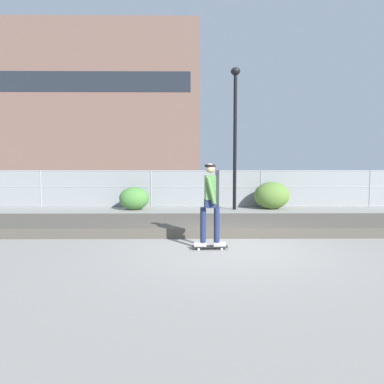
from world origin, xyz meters
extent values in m
plane|color=gray|center=(0.00, 0.00, 0.00)|extent=(120.00, 120.00, 0.00)
cube|color=#4C473F|center=(0.00, 2.44, 0.14)|extent=(15.74, 3.00, 0.28)
cube|color=black|center=(-0.37, -0.15, 0.06)|extent=(0.81, 0.23, 0.02)
cylinder|color=silver|center=(-0.11, -0.05, 0.03)|extent=(0.06, 0.03, 0.05)
cylinder|color=silver|center=(-0.10, -0.23, 0.03)|extent=(0.06, 0.03, 0.05)
cylinder|color=silver|center=(-0.63, -0.07, 0.03)|extent=(0.06, 0.03, 0.05)
cylinder|color=silver|center=(-0.62, -0.25, 0.03)|extent=(0.06, 0.03, 0.05)
cube|color=#99999E|center=(-0.11, -0.14, 0.05)|extent=(0.06, 0.14, 0.01)
cube|color=#99999E|center=(-0.63, -0.16, 0.05)|extent=(0.06, 0.14, 0.01)
cube|color=#B2ADA8|center=(-0.15, -0.14, 0.12)|extent=(0.28, 0.11, 0.09)
cube|color=#B2ADA8|center=(-0.59, -0.16, 0.12)|extent=(0.28, 0.11, 0.09)
cylinder|color=#1E284C|center=(-0.21, -0.15, 0.56)|extent=(0.13, 0.13, 0.80)
cylinder|color=#1E284C|center=(-0.52, -0.16, 0.56)|extent=(0.13, 0.13, 0.80)
cube|color=#1E284C|center=(-0.37, -0.15, 1.05)|extent=(0.25, 0.35, 0.18)
cube|color=#4C7F3F|center=(-0.37, -0.15, 1.41)|extent=(0.23, 0.39, 0.54)
cylinder|color=#4C7F3F|center=(-0.37, 0.09, 1.35)|extent=(0.23, 0.10, 0.58)
cylinder|color=#4C7F3F|center=(-0.36, -0.40, 1.35)|extent=(0.23, 0.10, 0.58)
sphere|color=tan|center=(-0.37, -0.15, 1.83)|extent=(0.21, 0.21, 0.21)
cylinder|color=black|center=(-0.37, -0.15, 1.89)|extent=(0.24, 0.24, 0.05)
cylinder|color=gray|center=(-8.25, 8.41, 0.93)|extent=(0.06, 0.06, 1.85)
cylinder|color=gray|center=(-2.75, 8.41, 0.93)|extent=(0.06, 0.06, 1.85)
cylinder|color=gray|center=(2.75, 8.41, 0.93)|extent=(0.06, 0.06, 1.85)
cylinder|color=gray|center=(8.25, 8.41, 0.93)|extent=(0.06, 0.06, 1.85)
cylinder|color=gray|center=(0.00, 8.41, 1.81)|extent=(27.48, 0.04, 0.04)
cylinder|color=gray|center=(0.00, 8.41, 1.02)|extent=(27.48, 0.04, 0.04)
cylinder|color=gray|center=(0.00, 8.41, 0.06)|extent=(27.48, 0.04, 0.04)
cube|color=gray|center=(0.00, 8.41, 0.93)|extent=(27.48, 0.01, 1.85)
cylinder|color=black|center=(1.29, 7.43, 3.10)|extent=(0.16, 0.16, 6.19)
ellipsoid|color=black|center=(1.29, 7.43, 6.37)|extent=(0.44, 0.44, 0.36)
cube|color=#B7BABF|center=(-3.78, 11.42, 0.67)|extent=(4.44, 1.89, 0.70)
cube|color=#23282D|center=(-3.98, 11.42, 1.34)|extent=(2.23, 1.65, 0.64)
cylinder|color=black|center=(-2.43, 12.31, 0.32)|extent=(0.64, 0.25, 0.64)
cylinder|color=black|center=(-2.39, 10.60, 0.32)|extent=(0.64, 0.25, 0.64)
cylinder|color=black|center=(-5.16, 12.25, 0.32)|extent=(0.64, 0.25, 0.64)
cylinder|color=black|center=(-5.12, 10.54, 0.32)|extent=(0.64, 0.25, 0.64)
cube|color=brown|center=(-13.46, 39.09, 10.43)|extent=(27.76, 14.18, 20.86)
cube|color=#1E232B|center=(-13.46, 31.98, 12.93)|extent=(25.54, 0.04, 2.50)
ellipsoid|color=#477F38|center=(-3.41, 7.33, 0.53)|extent=(1.38, 1.13, 1.06)
ellipsoid|color=#567A33|center=(3.08, 7.61, 0.64)|extent=(1.67, 1.36, 1.29)
camera|label=1|loc=(-0.83, -7.09, 1.74)|focal=29.05mm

